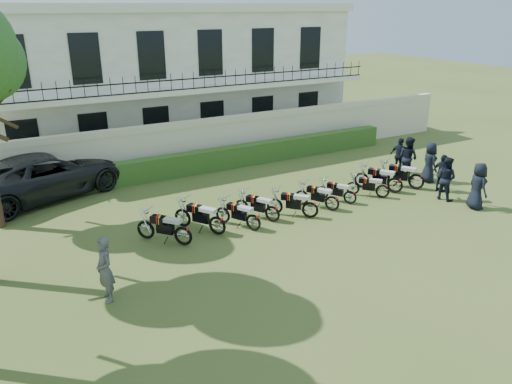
{
  "coord_description": "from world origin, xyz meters",
  "views": [
    {
      "loc": [
        -8.95,
        -13.36,
        7.32
      ],
      "look_at": [
        -0.72,
        1.38,
        0.97
      ],
      "focal_mm": 35.0,
      "sensor_mm": 36.0,
      "label": 1
    }
  ],
  "objects_px": {
    "officer_1": "(446,178)",
    "officer_2": "(442,173)",
    "motorcycle_9": "(417,178)",
    "motorcycle_2": "(253,218)",
    "motorcycle_4": "(310,206)",
    "officer_0": "(478,186)",
    "motorcycle_3": "(272,210)",
    "motorcycle_6": "(350,194)",
    "inspector": "(105,270)",
    "motorcycle_7": "(383,188)",
    "officer_5": "(400,156)",
    "suv": "(46,175)",
    "officer_4": "(408,157)",
    "motorcycle_8": "(395,181)",
    "motorcycle_1": "(217,221)",
    "motorcycle_5": "(332,200)",
    "motorcycle_0": "(183,231)",
    "officer_3": "(430,162)"
  },
  "relations": [
    {
      "from": "motorcycle_3",
      "to": "officer_1",
      "type": "distance_m",
      "value": 7.31
    },
    {
      "from": "motorcycle_4",
      "to": "officer_3",
      "type": "relative_size",
      "value": 0.81
    },
    {
      "from": "motorcycle_1",
      "to": "motorcycle_9",
      "type": "height_order",
      "value": "motorcycle_9"
    },
    {
      "from": "motorcycle_2",
      "to": "motorcycle_3",
      "type": "height_order",
      "value": "motorcycle_3"
    },
    {
      "from": "officer_1",
      "to": "officer_2",
      "type": "relative_size",
      "value": 1.1
    },
    {
      "from": "motorcycle_5",
      "to": "officer_4",
      "type": "height_order",
      "value": "officer_4"
    },
    {
      "from": "inspector",
      "to": "motorcycle_1",
      "type": "bearing_deg",
      "value": 108.29
    },
    {
      "from": "motorcycle_4",
      "to": "motorcycle_6",
      "type": "distance_m",
      "value": 2.18
    },
    {
      "from": "motorcycle_6",
      "to": "motorcycle_4",
      "type": "bearing_deg",
      "value": 156.54
    },
    {
      "from": "motorcycle_7",
      "to": "officer_5",
      "type": "bearing_deg",
      "value": -6.39
    },
    {
      "from": "motorcycle_2",
      "to": "officer_3",
      "type": "xyz_separation_m",
      "value": [
        9.2,
        0.76,
        0.42
      ]
    },
    {
      "from": "motorcycle_9",
      "to": "officer_5",
      "type": "bearing_deg",
      "value": 30.46
    },
    {
      "from": "motorcycle_1",
      "to": "motorcycle_2",
      "type": "bearing_deg",
      "value": -46.79
    },
    {
      "from": "motorcycle_0",
      "to": "motorcycle_5",
      "type": "relative_size",
      "value": 0.99
    },
    {
      "from": "motorcycle_9",
      "to": "officer_3",
      "type": "distance_m",
      "value": 1.37
    },
    {
      "from": "motorcycle_4",
      "to": "motorcycle_6",
      "type": "xyz_separation_m",
      "value": [
        2.15,
        0.37,
        -0.06
      ]
    },
    {
      "from": "motorcycle_4",
      "to": "suv",
      "type": "relative_size",
      "value": 0.22
    },
    {
      "from": "motorcycle_4",
      "to": "officer_5",
      "type": "distance_m",
      "value": 7.01
    },
    {
      "from": "motorcycle_3",
      "to": "motorcycle_7",
      "type": "distance_m",
      "value": 5.08
    },
    {
      "from": "motorcycle_4",
      "to": "motorcycle_7",
      "type": "bearing_deg",
      "value": -41.05
    },
    {
      "from": "motorcycle_1",
      "to": "inspector",
      "type": "xyz_separation_m",
      "value": [
        -4.21,
        -2.17,
        0.38
      ]
    },
    {
      "from": "motorcycle_9",
      "to": "inspector",
      "type": "distance_m",
      "value": 13.58
    },
    {
      "from": "inspector",
      "to": "officer_0",
      "type": "height_order",
      "value": "officer_0"
    },
    {
      "from": "officer_1",
      "to": "officer_0",
      "type": "bearing_deg",
      "value": 179.09
    },
    {
      "from": "motorcycle_9",
      "to": "officer_1",
      "type": "xyz_separation_m",
      "value": [
        0.16,
        -1.32,
        0.35
      ]
    },
    {
      "from": "motorcycle_4",
      "to": "officer_0",
      "type": "xyz_separation_m",
      "value": [
        6.08,
        -2.27,
        0.42
      ]
    },
    {
      "from": "motorcycle_8",
      "to": "motorcycle_7",
      "type": "bearing_deg",
      "value": 159.4
    },
    {
      "from": "motorcycle_1",
      "to": "motorcycle_6",
      "type": "bearing_deg",
      "value": -33.01
    },
    {
      "from": "motorcycle_6",
      "to": "officer_2",
      "type": "height_order",
      "value": "officer_2"
    },
    {
      "from": "suv",
      "to": "motorcycle_4",
      "type": "bearing_deg",
      "value": -151.25
    },
    {
      "from": "motorcycle_2",
      "to": "officer_4",
      "type": "xyz_separation_m",
      "value": [
        8.8,
        1.63,
        0.47
      ]
    },
    {
      "from": "officer_5",
      "to": "motorcycle_4",
      "type": "bearing_deg",
      "value": 98.34
    },
    {
      "from": "inspector",
      "to": "motorcycle_2",
      "type": "bearing_deg",
      "value": 100.03
    },
    {
      "from": "motorcycle_3",
      "to": "motorcycle_6",
      "type": "bearing_deg",
      "value": -31.82
    },
    {
      "from": "motorcycle_4",
      "to": "officer_0",
      "type": "height_order",
      "value": "officer_0"
    },
    {
      "from": "motorcycle_5",
      "to": "motorcycle_7",
      "type": "xyz_separation_m",
      "value": [
        2.59,
        0.08,
        -0.03
      ]
    },
    {
      "from": "motorcycle_2",
      "to": "officer_2",
      "type": "bearing_deg",
      "value": -32.34
    },
    {
      "from": "motorcycle_3",
      "to": "officer_4",
      "type": "relative_size",
      "value": 0.87
    },
    {
      "from": "motorcycle_2",
      "to": "officer_2",
      "type": "xyz_separation_m",
      "value": [
        8.7,
        -0.4,
        0.33
      ]
    },
    {
      "from": "motorcycle_9",
      "to": "suv",
      "type": "height_order",
      "value": "suv"
    },
    {
      "from": "motorcycle_3",
      "to": "officer_1",
      "type": "relative_size",
      "value": 0.93
    },
    {
      "from": "motorcycle_0",
      "to": "inspector",
      "type": "height_order",
      "value": "inspector"
    },
    {
      "from": "motorcycle_0",
      "to": "motorcycle_1",
      "type": "bearing_deg",
      "value": -32.9
    },
    {
      "from": "motorcycle_3",
      "to": "motorcycle_6",
      "type": "xyz_separation_m",
      "value": [
        3.52,
        -0.02,
        -0.05
      ]
    },
    {
      "from": "motorcycle_5",
      "to": "officer_0",
      "type": "relative_size",
      "value": 0.9
    },
    {
      "from": "motorcycle_8",
      "to": "motorcycle_1",
      "type": "bearing_deg",
      "value": 147.63
    },
    {
      "from": "officer_5",
      "to": "motorcycle_7",
      "type": "bearing_deg",
      "value": 114.69
    },
    {
      "from": "motorcycle_3",
      "to": "inspector",
      "type": "height_order",
      "value": "inspector"
    },
    {
      "from": "motorcycle_2",
      "to": "motorcycle_5",
      "type": "bearing_deg",
      "value": -28.01
    },
    {
      "from": "motorcycle_5",
      "to": "officer_0",
      "type": "xyz_separation_m",
      "value": [
        4.97,
        -2.43,
        0.44
      ]
    }
  ]
}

